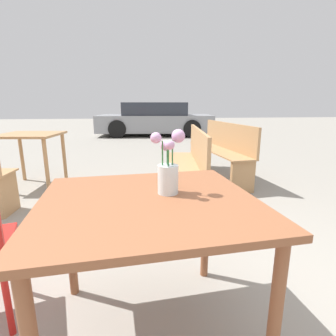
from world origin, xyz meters
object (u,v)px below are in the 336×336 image
at_px(parked_car, 155,120).
at_px(bench_far, 223,148).
at_px(table_front, 149,218).
at_px(table_back, 31,143).
at_px(flower_vase, 168,171).
at_px(bench_middle, 190,163).

bearing_deg(parked_car, bench_far, -83.86).
relative_size(table_front, bench_far, 0.62).
bearing_deg(bench_far, table_back, -177.55).
height_order(bench_far, table_back, bench_far).
distance_m(flower_vase, parked_car, 8.59).
height_order(table_front, flower_vase, flower_vase).
relative_size(flower_vase, parked_car, 0.07).
bearing_deg(flower_vase, bench_far, 66.40).
xyz_separation_m(table_front, parked_car, (0.64, 8.64, -0.06)).
relative_size(flower_vase, bench_middle, 0.20).
height_order(table_front, parked_car, parked_car).
distance_m(table_front, parked_car, 8.66).
xyz_separation_m(table_front, bench_far, (1.27, 2.76, -0.16)).
distance_m(bench_far, parked_car, 5.92).
bearing_deg(bench_middle, flower_vase, -105.08).
xyz_separation_m(table_front, bench_middle, (0.57, 1.82, -0.17)).
distance_m(table_front, bench_middle, 1.92).
bearing_deg(bench_middle, table_back, 158.33).
distance_m(table_back, parked_car, 6.37).
xyz_separation_m(bench_middle, parked_car, (0.07, 6.82, 0.11)).
relative_size(table_front, parked_car, 0.25).
xyz_separation_m(bench_middle, bench_far, (0.70, 0.93, 0.01)).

